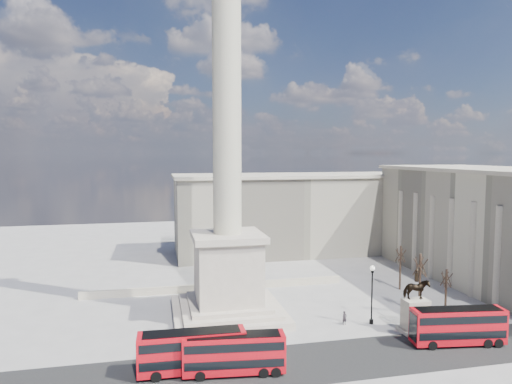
{
  "coord_description": "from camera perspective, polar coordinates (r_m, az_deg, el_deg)",
  "views": [
    {
      "loc": [
        -8.91,
        -51.97,
        20.96
      ],
      "look_at": [
        3.23,
        2.75,
        16.21
      ],
      "focal_mm": 32.0,
      "sensor_mm": 36.0,
      "label": 1
    }
  ],
  "objects": [
    {
      "name": "ground",
      "position": [
        56.74,
        -2.7,
        -16.84
      ],
      "size": [
        180.0,
        180.0,
        0.0
      ],
      "primitive_type": "plane",
      "color": "#A19D99",
      "rests_on": "ground"
    },
    {
      "name": "asphalt_road",
      "position": [
        48.93,
        5.62,
        -20.53
      ],
      "size": [
        120.0,
        9.0,
        0.01
      ],
      "primitive_type": "cube",
      "color": "#272727",
      "rests_on": "ground"
    },
    {
      "name": "nelsons_column",
      "position": [
        58.22,
        -3.59,
        -3.1
      ],
      "size": [
        14.0,
        14.0,
        49.85
      ],
      "color": "beige",
      "rests_on": "ground"
    },
    {
      "name": "balustrade_wall",
      "position": [
        71.52,
        -4.93,
        -11.75
      ],
      "size": [
        40.0,
        0.6,
        1.1
      ],
      "primitive_type": "cube",
      "color": "#BEB59E",
      "rests_on": "ground"
    },
    {
      "name": "building_east",
      "position": [
        82.96,
        28.27,
        -3.8
      ],
      "size": [
        19.0,
        46.0,
        18.6
      ],
      "color": "beige",
      "rests_on": "ground"
    },
    {
      "name": "building_northeast",
      "position": [
        97.23,
        4.91,
        -2.64
      ],
      "size": [
        51.0,
        17.0,
        16.6
      ],
      "color": "beige",
      "rests_on": "ground"
    },
    {
      "name": "red_bus_a",
      "position": [
        45.86,
        -2.68,
        -19.5
      ],
      "size": [
        9.85,
        3.25,
        3.92
      ],
      "rotation": [
        0.0,
        0.0,
        -0.11
      ],
      "color": "red",
      "rests_on": "ground"
    },
    {
      "name": "red_bus_b",
      "position": [
        46.36,
        -7.91,
        -19.13
      ],
      "size": [
        10.21,
        2.66,
        4.12
      ],
      "rotation": [
        0.0,
        0.0,
        -0.03
      ],
      "color": "red",
      "rests_on": "ground"
    },
    {
      "name": "red_bus_c",
      "position": [
        56.45,
        23.98,
        -15.04
      ],
      "size": [
        10.36,
        3.65,
        4.11
      ],
      "rotation": [
        0.0,
        0.0,
        -0.13
      ],
      "color": "red",
      "rests_on": "ground"
    },
    {
      "name": "victorian_lamp",
      "position": [
        58.83,
        14.3,
        -11.75
      ],
      "size": [
        0.63,
        0.63,
        7.31
      ],
      "rotation": [
        0.0,
        0.0,
        -0.14
      ],
      "color": "black",
      "rests_on": "ground"
    },
    {
      "name": "equestrian_statue",
      "position": [
        58.26,
        19.32,
        -13.83
      ],
      "size": [
        3.55,
        2.66,
        7.51
      ],
      "color": "#BEB59E",
      "rests_on": "ground"
    },
    {
      "name": "bare_tree_near",
      "position": [
        63.59,
        19.86,
        -8.49
      ],
      "size": [
        1.92,
        1.92,
        8.39
      ],
      "rotation": [
        0.0,
        0.0,
        -0.04
      ],
      "color": "#332319",
      "rests_on": "ground"
    },
    {
      "name": "bare_tree_mid",
      "position": [
        64.61,
        22.7,
        -9.81
      ],
      "size": [
        1.68,
        1.68,
        6.38
      ],
      "rotation": [
        0.0,
        0.0,
        -0.07
      ],
      "color": "#332319",
      "rests_on": "ground"
    },
    {
      "name": "bare_tree_far",
      "position": [
        73.98,
        17.63,
        -7.33
      ],
      "size": [
        1.76,
        1.76,
        7.17
      ],
      "rotation": [
        0.0,
        0.0,
        0.14
      ],
      "color": "#332319",
      "rests_on": "ground"
    },
    {
      "name": "pedestrian_walking",
      "position": [
        58.97,
        11.0,
        -15.19
      ],
      "size": [
        0.69,
        0.53,
        1.68
      ],
      "primitive_type": "imported",
      "rotation": [
        0.0,
        0.0,
        0.23
      ],
      "color": "#272125",
      "rests_on": "ground"
    },
    {
      "name": "pedestrian_standing",
      "position": [
        58.76,
        20.45,
        -15.44
      ],
      "size": [
        0.89,
        0.71,
        1.78
      ],
      "primitive_type": "imported",
      "rotation": [
        0.0,
        0.0,
        3.18
      ],
      "color": "#272125",
      "rests_on": "ground"
    },
    {
      "name": "pedestrian_crossing",
      "position": [
        60.14,
        18.33,
        -14.92
      ],
      "size": [
        0.98,
        1.05,
        1.74
      ],
      "primitive_type": "imported",
      "rotation": [
        0.0,
        0.0,
        2.27
      ],
      "color": "#272125",
      "rests_on": "ground"
    }
  ]
}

